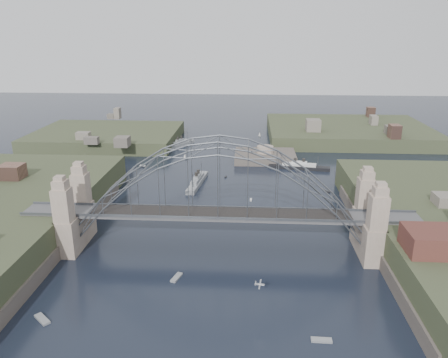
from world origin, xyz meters
The scene contains 21 objects.
ground centered at (0.00, 0.00, 0.00)m, with size 500.00×500.00×0.00m, color black.
bridge centered at (0.00, 0.00, 12.32)m, with size 84.00×13.80×24.60m.
headland_nw centered at (-55.00, 95.00, 0.50)m, with size 60.00×45.00×9.00m, color #384027.
headland_ne centered at (50.00, 110.00, 0.75)m, with size 70.00×55.00×9.50m, color #384027.
fort_island centered at (12.00, 70.00, -0.34)m, with size 22.00×16.00×9.40m.
naval_cruiser_near centered at (-9.72, 42.00, 0.91)m, with size 4.79×19.63×5.84m.
naval_cruiser_far centered at (-22.61, 89.16, 0.87)m, with size 10.58×15.21×5.56m.
ocean_liner centered at (23.44, 60.14, 0.80)m, with size 21.08×6.14×5.13m.
aeroplane centered at (8.19, -22.73, 5.62)m, with size 1.61×2.96×0.43m.
small_boat_a centered at (-23.27, 22.12, 0.15)m, with size 2.45×2.44×0.45m.
small_boat_b centered at (6.89, 29.36, 0.15)m, with size 0.58×1.58×0.45m.
small_boat_c centered at (-7.30, -12.63, 0.15)m, with size 2.05×3.56×0.45m.
small_boat_d centered at (29.29, 37.47, 0.15)m, with size 1.79×2.62×0.45m.
small_boat_e centered at (-31.02, 59.02, 0.28)m, with size 3.20×1.37×1.43m.
small_boat_f centered at (-1.37, 49.28, 0.15)m, with size 0.69×1.49×0.45m.
small_boat_g centered at (17.78, -29.17, 0.15)m, with size 3.21×1.14×0.45m.
small_boat_h centered at (-17.70, 69.95, 0.90)m, with size 2.33×1.25×2.38m.
small_boat_i centered at (32.84, 16.62, 0.15)m, with size 2.77×2.29×0.45m.
small_boat_j centered at (-27.23, -26.72, 0.15)m, with size 3.52×3.30×0.45m.
small_boat_k centered at (10.70, 109.09, 1.00)m, with size 1.23×1.78×2.38m.
small_boat_l centered at (-38.18, 30.89, 0.15)m, with size 2.39×2.18×0.45m.
Camera 1 is at (6.20, -85.40, 44.86)m, focal length 35.06 mm.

